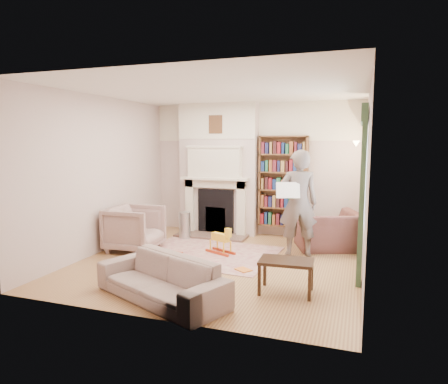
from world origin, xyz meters
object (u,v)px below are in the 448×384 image
at_px(rocking_horse, 220,240).
at_px(bookcase, 283,181).
at_px(armchair_left, 135,228).
at_px(armchair_reading, 327,230).
at_px(coffee_table, 286,276).
at_px(sofa, 161,279).
at_px(man_reading, 298,203).
at_px(paraffin_heater, 185,225).

bearing_deg(rocking_horse, bookcase, 88.60).
bearing_deg(armchair_left, bookcase, -53.39).
distance_m(bookcase, rocking_horse, 2.04).
distance_m(armchair_reading, armchair_left, 3.56).
distance_m(bookcase, coffee_table, 3.30).
bearing_deg(coffee_table, sofa, -156.14).
bearing_deg(coffee_table, man_reading, 91.14).
xyz_separation_m(armchair_reading, rocking_horse, (-1.77, -0.94, -0.11)).
xyz_separation_m(bookcase, armchair_reading, (0.96, -0.68, -0.82)).
height_order(sofa, paraffin_heater, paraffin_heater).
height_order(coffee_table, rocking_horse, rocking_horse).
relative_size(armchair_left, paraffin_heater, 1.64).
bearing_deg(man_reading, paraffin_heater, -27.97).
xyz_separation_m(armchair_left, sofa, (1.55, -1.90, -0.14)).
xyz_separation_m(bookcase, paraffin_heater, (-1.88, -0.80, -0.90)).
relative_size(armchair_left, man_reading, 0.48).
distance_m(armchair_left, coffee_table, 3.23).
height_order(man_reading, coffee_table, man_reading).
bearing_deg(coffee_table, rocking_horse, 131.69).
height_order(sofa, coffee_table, sofa).
bearing_deg(armchair_reading, bookcase, -55.50).
xyz_separation_m(sofa, coffee_table, (1.46, 0.74, -0.05)).
distance_m(armchair_left, man_reading, 3.00).
xyz_separation_m(sofa, man_reading, (1.33, 2.55, 0.66)).
bearing_deg(armchair_reading, coffee_table, 62.23).
relative_size(sofa, rocking_horse, 3.34).
bearing_deg(bookcase, paraffin_heater, -156.83).
height_order(paraffin_heater, rocking_horse, paraffin_heater).
bearing_deg(paraffin_heater, man_reading, -11.34).
relative_size(bookcase, armchair_left, 2.05).
distance_m(sofa, man_reading, 2.95).
xyz_separation_m(coffee_table, paraffin_heater, (-2.52, 2.29, 0.05)).
distance_m(armchair_reading, man_reading, 0.94).
xyz_separation_m(sofa, paraffin_heater, (-1.06, 3.03, 0.00)).
bearing_deg(coffee_table, bookcase, 98.84).
height_order(armchair_left, paraffin_heater, armchair_left).
xyz_separation_m(bookcase, man_reading, (0.51, -1.28, -0.24)).
bearing_deg(man_reading, armchair_left, -4.08).
relative_size(armchair_left, coffee_table, 1.29).
xyz_separation_m(armchair_reading, sofa, (-1.78, -3.15, -0.08)).
xyz_separation_m(armchair_left, man_reading, (2.88, 0.64, 0.52)).
bearing_deg(paraffin_heater, rocking_horse, -37.41).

